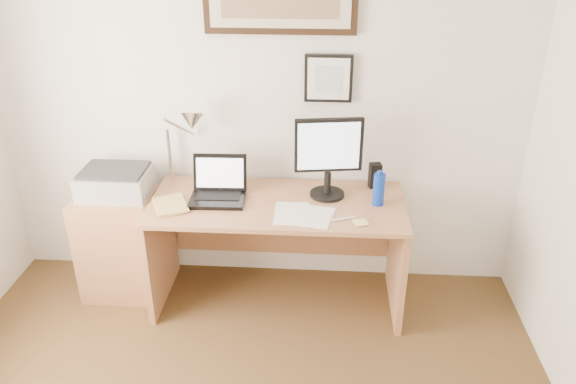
# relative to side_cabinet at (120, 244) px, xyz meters

# --- Properties ---
(wall_back) EXTENTS (3.50, 0.02, 2.50)m
(wall_back) POSITION_rel_side_cabinet_xyz_m (0.92, 0.32, 0.89)
(wall_back) COLOR white
(wall_back) RESTS_ON ground
(side_cabinet) EXTENTS (0.50, 0.40, 0.73)m
(side_cabinet) POSITION_rel_side_cabinet_xyz_m (0.00, 0.00, 0.00)
(side_cabinet) COLOR #A36A44
(side_cabinet) RESTS_ON floor
(water_bottle) EXTENTS (0.07, 0.07, 0.20)m
(water_bottle) POSITION_rel_side_cabinet_xyz_m (1.70, -0.04, 0.49)
(water_bottle) COLOR #0C30A5
(water_bottle) RESTS_ON desk
(bottle_cap) EXTENTS (0.04, 0.04, 0.02)m
(bottle_cap) POSITION_rel_side_cabinet_xyz_m (1.70, -0.04, 0.60)
(bottle_cap) COLOR #0C30A5
(bottle_cap) RESTS_ON water_bottle
(speaker) EXTENTS (0.09, 0.08, 0.17)m
(speaker) POSITION_rel_side_cabinet_xyz_m (1.69, 0.21, 0.47)
(speaker) COLOR black
(speaker) RESTS_ON desk
(paper_sheet_a) EXTENTS (0.21, 0.29, 0.00)m
(paper_sheet_a) POSITION_rel_side_cabinet_xyz_m (1.17, -0.19, 0.39)
(paper_sheet_a) COLOR white
(paper_sheet_a) RESTS_ON desk
(paper_sheet_b) EXTENTS (0.24, 0.31, 0.00)m
(paper_sheet_b) POSITION_rel_side_cabinet_xyz_m (1.32, -0.23, 0.39)
(paper_sheet_b) COLOR white
(paper_sheet_b) RESTS_ON desk
(sticky_pad) EXTENTS (0.10, 0.10, 0.01)m
(sticky_pad) POSITION_rel_side_cabinet_xyz_m (1.58, -0.29, 0.39)
(sticky_pad) COLOR #FFE878
(sticky_pad) RESTS_ON desk
(marker_pen) EXTENTS (0.14, 0.06, 0.02)m
(marker_pen) POSITION_rel_side_cabinet_xyz_m (1.48, -0.25, 0.39)
(marker_pen) COLOR white
(marker_pen) RESTS_ON desk
(book) EXTENTS (0.28, 0.31, 0.02)m
(book) POSITION_rel_side_cabinet_xyz_m (0.33, -0.19, 0.39)
(book) COLOR tan
(book) RESTS_ON desk
(desk) EXTENTS (1.60, 0.70, 0.75)m
(desk) POSITION_rel_side_cabinet_xyz_m (1.07, 0.04, 0.15)
(desk) COLOR #A36A44
(desk) RESTS_ON floor
(laptop) EXTENTS (0.35, 0.30, 0.26)m
(laptop) POSITION_rel_side_cabinet_xyz_m (0.70, -0.02, 0.44)
(laptop) COLOR black
(laptop) RESTS_ON desk
(lcd_monitor) EXTENTS (0.42, 0.22, 0.52)m
(lcd_monitor) POSITION_rel_side_cabinet_xyz_m (1.38, 0.05, 0.68)
(lcd_monitor) COLOR black
(lcd_monitor) RESTS_ON desk
(printer) EXTENTS (0.44, 0.34, 0.18)m
(printer) POSITION_rel_side_cabinet_xyz_m (0.02, 0.03, 0.45)
(printer) COLOR #9E9EA0
(printer) RESTS_ON side_cabinet
(desk_lamp) EXTENTS (0.29, 0.27, 0.53)m
(desk_lamp) POSITION_rel_side_cabinet_xyz_m (0.51, 0.13, 0.82)
(desk_lamp) COLOR silver
(desk_lamp) RESTS_ON desk
(picture_small) EXTENTS (0.30, 0.03, 0.30)m
(picture_small) POSITION_rel_side_cabinet_xyz_m (1.37, 0.29, 1.09)
(picture_small) COLOR black
(picture_small) RESTS_ON wall_back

